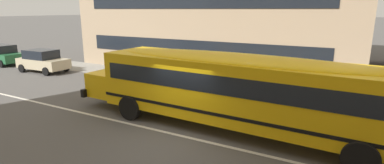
{
  "coord_description": "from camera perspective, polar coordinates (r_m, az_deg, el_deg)",
  "views": [
    {
      "loc": [
        5.47,
        -8.74,
        4.53
      ],
      "look_at": [
        0.18,
        0.77,
        1.88
      ],
      "focal_mm": 28.04,
      "sensor_mm": 36.0,
      "label": 1
    }
  ],
  "objects": [
    {
      "name": "school_bus",
      "position": [
        11.4,
        7.4,
        -0.62
      ],
      "size": [
        13.15,
        3.38,
        2.92
      ],
      "rotation": [
        0.0,
        0.0,
        3.11
      ],
      "color": "yellow",
      "rests_on": "ground_plane"
    },
    {
      "name": "parked_car_beige_end_of_row",
      "position": [
        24.74,
        -26.53,
        3.67
      ],
      "size": [
        3.97,
        2.02,
        1.64
      ],
      "rotation": [
        0.0,
        0.0,
        0.04
      ],
      "color": "#C1B28E",
      "rests_on": "ground_plane"
    },
    {
      "name": "parked_car_green_beside_sign",
      "position": [
        29.8,
        -32.42,
        4.45
      ],
      "size": [
        3.94,
        1.96,
        1.64
      ],
      "rotation": [
        0.0,
        0.0,
        -0.03
      ],
      "color": "#236038",
      "rests_on": "ground_plane"
    },
    {
      "name": "ground_plane",
      "position": [
        11.27,
        -2.75,
        -10.05
      ],
      "size": [
        400.0,
        400.0,
        0.0
      ],
      "primitive_type": "plane",
      "color": "#54514F"
    },
    {
      "name": "lane_centreline",
      "position": [
        11.27,
        -2.75,
        -10.04
      ],
      "size": [
        110.0,
        0.16,
        0.01
      ],
      "primitive_type": "cube",
      "color": "silver",
      "rests_on": "ground_plane"
    },
    {
      "name": "sidewalk_far",
      "position": [
        17.95,
        10.38,
        -1.15
      ],
      "size": [
        120.0,
        3.0,
        0.01
      ],
      "primitive_type": "cube",
      "color": "gray",
      "rests_on": "ground_plane"
    }
  ]
}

